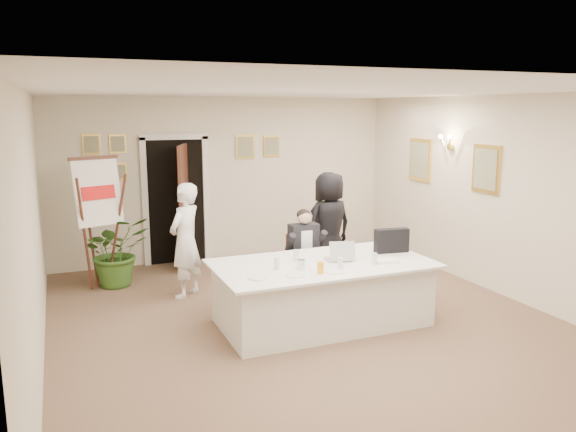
% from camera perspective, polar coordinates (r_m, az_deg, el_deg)
% --- Properties ---
extents(floor, '(7.00, 7.00, 0.00)m').
position_cam_1_polar(floor, '(7.04, 2.08, -10.86)').
color(floor, brown).
rests_on(floor, ground).
extents(ceiling, '(6.00, 7.00, 0.02)m').
position_cam_1_polar(ceiling, '(6.55, 2.25, 12.56)').
color(ceiling, white).
rests_on(ceiling, wall_back).
extents(wall_back, '(6.00, 0.10, 2.80)m').
position_cam_1_polar(wall_back, '(9.91, -6.30, 3.79)').
color(wall_back, '#F4E8CE').
rests_on(wall_back, floor).
extents(wall_front, '(6.00, 0.10, 2.80)m').
position_cam_1_polar(wall_front, '(3.86, 24.59, -8.33)').
color(wall_front, '#F4E8CE').
rests_on(wall_front, floor).
extents(wall_left, '(0.10, 7.00, 2.80)m').
position_cam_1_polar(wall_left, '(6.07, -24.54, -1.57)').
color(wall_left, '#F4E8CE').
rests_on(wall_left, floor).
extents(wall_right, '(0.10, 7.00, 2.80)m').
position_cam_1_polar(wall_right, '(8.34, 21.26, 1.81)').
color(wall_right, '#F4E8CE').
rests_on(wall_right, floor).
extents(doorway, '(1.14, 0.86, 2.20)m').
position_cam_1_polar(doorway, '(9.58, -11.03, 1.26)').
color(doorway, black).
rests_on(doorway, floor).
extents(pictures_back_wall, '(3.40, 0.06, 0.80)m').
position_cam_1_polar(pictures_back_wall, '(9.64, -10.90, 6.16)').
color(pictures_back_wall, '#E9C14F').
rests_on(pictures_back_wall, wall_back).
extents(pictures_right_wall, '(0.06, 2.20, 0.80)m').
position_cam_1_polar(pictures_right_wall, '(9.18, 16.12, 5.08)').
color(pictures_right_wall, '#E9C14F').
rests_on(pictures_right_wall, wall_right).
extents(wall_sconce, '(0.20, 0.30, 0.24)m').
position_cam_1_polar(wall_sconce, '(9.11, 15.89, 7.26)').
color(wall_sconce, gold).
rests_on(wall_sconce, wall_right).
extents(conference_table, '(2.63, 1.40, 0.78)m').
position_cam_1_polar(conference_table, '(6.93, 3.48, -7.77)').
color(conference_table, silver).
rests_on(conference_table, floor).
extents(seated_man, '(0.59, 0.62, 1.27)m').
position_cam_1_polar(seated_man, '(7.78, 1.72, -3.83)').
color(seated_man, black).
rests_on(seated_man, floor).
extents(flip_chart, '(0.69, 0.52, 1.91)m').
position_cam_1_polar(flip_chart, '(8.53, -18.82, -1.39)').
color(flip_chart, '#401E14').
rests_on(flip_chart, floor).
extents(standing_man, '(0.69, 0.68, 1.61)m').
position_cam_1_polar(standing_man, '(7.92, -10.38, -2.47)').
color(standing_man, white).
rests_on(standing_man, floor).
extents(standing_woman, '(0.90, 0.68, 1.66)m').
position_cam_1_polar(standing_woman, '(8.68, 4.20, -0.97)').
color(standing_woman, black).
rests_on(standing_woman, floor).
extents(potted_palm, '(1.11, 1.02, 1.05)m').
position_cam_1_polar(potted_palm, '(8.73, -17.03, -3.44)').
color(potted_palm, '#345E1F').
rests_on(potted_palm, floor).
extents(laptop, '(0.38, 0.40, 0.28)m').
position_cam_1_polar(laptop, '(6.91, 5.11, -3.35)').
color(laptop, '#B7BABC').
rests_on(laptop, conference_table).
extents(laptop_bag, '(0.46, 0.18, 0.31)m').
position_cam_1_polar(laptop_bag, '(7.36, 10.47, -2.47)').
color(laptop_bag, black).
rests_on(laptop_bag, conference_table).
extents(paper_stack, '(0.32, 0.26, 0.03)m').
position_cam_1_polar(paper_stack, '(6.94, 9.93, -4.48)').
color(paper_stack, white).
rests_on(paper_stack, conference_table).
extents(plate_left, '(0.27, 0.27, 0.01)m').
position_cam_1_polar(plate_left, '(6.19, -3.04, -6.27)').
color(plate_left, white).
rests_on(plate_left, conference_table).
extents(plate_mid, '(0.22, 0.22, 0.01)m').
position_cam_1_polar(plate_mid, '(6.26, 0.75, -6.05)').
color(plate_mid, white).
rests_on(plate_mid, conference_table).
extents(plate_near, '(0.26, 0.26, 0.01)m').
position_cam_1_polar(plate_near, '(6.44, 4.91, -5.62)').
color(plate_near, white).
rests_on(plate_near, conference_table).
extents(glass_a, '(0.07, 0.07, 0.14)m').
position_cam_1_polar(glass_a, '(6.50, -1.14, -4.85)').
color(glass_a, silver).
rests_on(glass_a, conference_table).
extents(glass_b, '(0.08, 0.08, 0.14)m').
position_cam_1_polar(glass_b, '(6.52, 5.33, -4.85)').
color(glass_b, silver).
rests_on(glass_b, conference_table).
extents(glass_c, '(0.07, 0.07, 0.14)m').
position_cam_1_polar(glass_c, '(6.78, 8.77, -4.31)').
color(glass_c, silver).
rests_on(glass_c, conference_table).
extents(glass_d, '(0.08, 0.08, 0.14)m').
position_cam_1_polar(glass_d, '(6.85, 0.83, -4.02)').
color(glass_d, silver).
rests_on(glass_d, conference_table).
extents(oj_glass, '(0.08, 0.08, 0.13)m').
position_cam_1_polar(oj_glass, '(6.36, 3.33, -5.27)').
color(oj_glass, '#F8A714').
rests_on(oj_glass, conference_table).
extents(steel_jug, '(0.11, 0.11, 0.11)m').
position_cam_1_polar(steel_jug, '(6.52, 1.34, -4.93)').
color(steel_jug, silver).
rests_on(steel_jug, conference_table).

